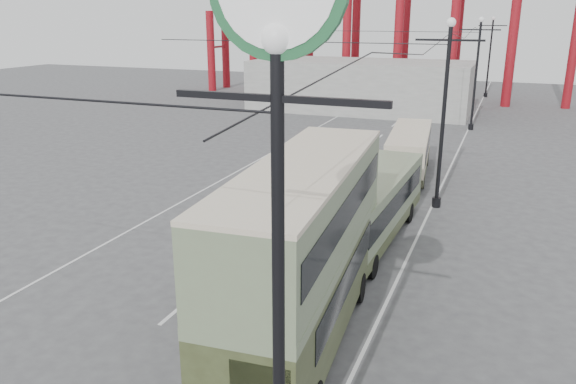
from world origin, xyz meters
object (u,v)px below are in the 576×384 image
at_px(lamp_post_near, 278,130).
at_px(single_decker_green, 371,206).
at_px(double_decker_bus, 304,245).
at_px(single_decker_cream, 409,150).
at_px(pedestrian, 346,219).

relative_size(lamp_post_near, single_decker_green, 1.05).
relative_size(double_decker_bus, single_decker_green, 1.02).
height_order(double_decker_bus, single_decker_cream, double_decker_bus).
relative_size(lamp_post_near, pedestrian, 6.24).
distance_m(lamp_post_near, double_decker_bus, 8.55).
relative_size(single_decker_green, single_decker_cream, 1.15).
height_order(lamp_post_near, double_decker_bus, lamp_post_near).
relative_size(double_decker_bus, pedestrian, 6.06).
height_order(lamp_post_near, single_decker_green, lamp_post_near).
relative_size(single_decker_green, pedestrian, 5.96).
bearing_deg(double_decker_bus, pedestrian, 93.05).
bearing_deg(lamp_post_near, single_decker_cream, 95.29).
relative_size(single_decker_cream, pedestrian, 5.20).
distance_m(single_decker_green, single_decker_cream, 11.45).
height_order(single_decker_cream, pedestrian, single_decker_cream).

